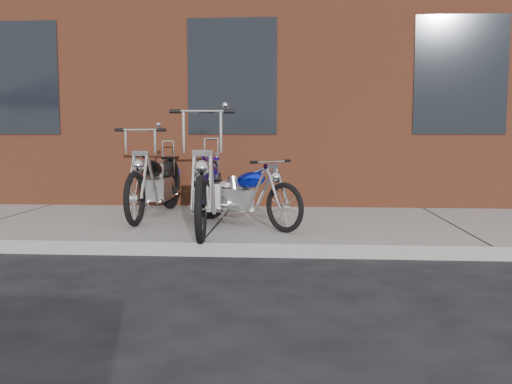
{
  "coord_description": "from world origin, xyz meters",
  "views": [
    {
      "loc": [
        0.97,
        -5.57,
        1.27
      ],
      "look_at": [
        0.53,
        0.8,
        0.61
      ],
      "focal_mm": 38.0,
      "sensor_mm": 36.0,
      "label": 1
    }
  ],
  "objects": [
    {
      "name": "chopper_purple",
      "position": [
        -0.06,
        0.88,
        0.6
      ],
      "size": [
        0.61,
        2.5,
        1.4
      ],
      "rotation": [
        0.0,
        0.0,
        -1.49
      ],
      "color": "black",
      "rests_on": "sidewalk"
    },
    {
      "name": "building_brick",
      "position": [
        0.0,
        8.0,
        4.0
      ],
      "size": [
        22.0,
        10.0,
        8.0
      ],
      "primitive_type": "cube",
      "color": "brown",
      "rests_on": "ground"
    },
    {
      "name": "chopper_third",
      "position": [
        -0.96,
        1.89,
        0.58
      ],
      "size": [
        0.59,
        2.41,
        1.22
      ],
      "rotation": [
        0.0,
        0.0,
        -1.61
      ],
      "color": "black",
      "rests_on": "sidewalk"
    },
    {
      "name": "ground",
      "position": [
        0.0,
        0.0,
        0.0
      ],
      "size": [
        120.0,
        120.0,
        0.0
      ],
      "primitive_type": "plane",
      "color": "#28272C",
      "rests_on": "ground"
    },
    {
      "name": "chopper_blue",
      "position": [
        0.31,
        1.2,
        0.52
      ],
      "size": [
        1.55,
        1.47,
        0.89
      ],
      "rotation": [
        0.0,
        0.0,
        -0.76
      ],
      "color": "black",
      "rests_on": "sidewalk"
    },
    {
      "name": "sidewalk",
      "position": [
        0.0,
        1.5,
        0.07
      ],
      "size": [
        22.0,
        3.0,
        0.15
      ],
      "primitive_type": "cube",
      "color": "gray",
      "rests_on": "ground"
    }
  ]
}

